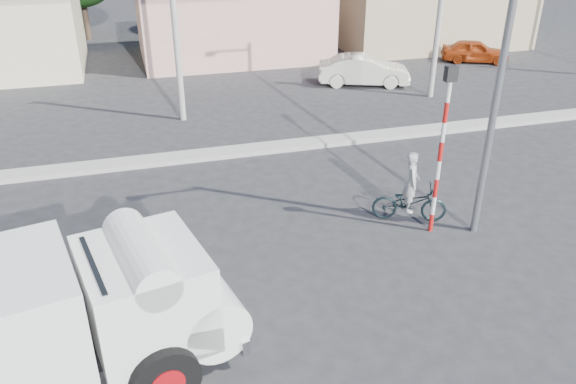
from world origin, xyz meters
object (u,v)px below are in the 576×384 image
object	(u,v)px
bicycle	(409,203)
car_cream	(364,70)
truck	(35,328)
cyclist	(411,192)
streetlight	(500,39)
car_red	(475,51)
traffic_pole	(442,138)

from	to	relation	value
bicycle	car_cream	size ratio (longest dim) A/B	0.46
truck	cyclist	distance (m)	9.62
bicycle	cyclist	size ratio (longest dim) A/B	1.17
truck	car_cream	world-z (taller)	truck
bicycle	car_cream	world-z (taller)	car_cream
truck	streetlight	distance (m)	10.97
cyclist	car_red	distance (m)	18.68
car_cream	streetlight	bearing A→B (deg)	-172.12
car_red	traffic_pole	size ratio (longest dim) A/B	0.81
streetlight	bicycle	bearing A→B (deg)	140.98
cyclist	car_red	xyz separation A→B (m)	(11.48, 14.73, -0.24)
car_cream	traffic_pole	bearing A→B (deg)	-176.27
truck	traffic_pole	distance (m)	9.67
car_cream	streetlight	xyz separation A→B (m)	(-2.69, -13.33, 4.26)
bicycle	car_cream	xyz separation A→B (m)	(3.92, 12.33, 0.18)
cyclist	streetlight	size ratio (longest dim) A/B	0.19
bicycle	car_red	distance (m)	18.68
cyclist	truck	bearing A→B (deg)	136.51
traffic_pole	car_red	bearing A→B (deg)	54.06
bicycle	traffic_pole	distance (m)	2.21
cyclist	car_cream	size ratio (longest dim) A/B	0.39
bicycle	cyclist	world-z (taller)	cyclist
streetlight	cyclist	bearing A→B (deg)	140.98
bicycle	car_cream	bearing A→B (deg)	5.05
car_cream	streetlight	size ratio (longest dim) A/B	0.47
cyclist	car_cream	world-z (taller)	cyclist
cyclist	car_cream	distance (m)	12.94
cyclist	car_red	world-z (taller)	cyclist
truck	cyclist	xyz separation A→B (m)	(8.78, 3.87, -0.67)
truck	cyclist	world-z (taller)	truck
traffic_pole	streetlight	xyz separation A→B (m)	(0.94, -0.30, 2.37)
bicycle	streetlight	distance (m)	4.72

